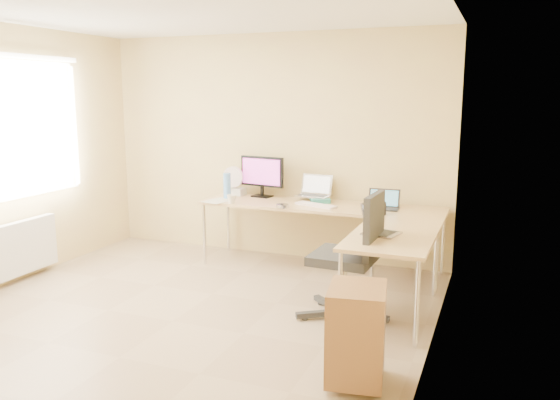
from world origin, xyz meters
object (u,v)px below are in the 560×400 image
at_px(desk_main, 320,237).
at_px(monitor, 262,177).
at_px(desk_fan, 235,182).
at_px(mug, 232,199).
at_px(water_bottle, 227,186).
at_px(laptop_center, 314,186).
at_px(office_chair, 343,261).
at_px(laptop_return, 382,222).
at_px(keyboard, 316,205).
at_px(cabinet, 356,333).
at_px(desk_return, 392,274).
at_px(laptop_black, 383,199).

distance_m(desk_main, monitor, 1.00).
bearing_deg(desk_fan, desk_main, -11.29).
height_order(mug, desk_fan, desk_fan).
distance_m(water_bottle, desk_fan, 0.26).
height_order(laptop_center, office_chair, office_chair).
bearing_deg(laptop_return, monitor, 65.21).
bearing_deg(keyboard, laptop_return, -27.31).
xyz_separation_m(keyboard, cabinet, (1.00, -2.20, -0.38)).
xyz_separation_m(laptop_center, office_chair, (0.74, -1.42, -0.40)).
xyz_separation_m(monitor, laptop_center, (0.63, 0.00, -0.07)).
distance_m(desk_main, water_bottle, 1.22).
bearing_deg(water_bottle, cabinet, -47.04).
xyz_separation_m(water_bottle, laptop_return, (1.98, -1.00, -0.04)).
distance_m(desk_main, laptop_return, 1.46).
xyz_separation_m(monitor, laptop_return, (1.66, -1.26, -0.13)).
xyz_separation_m(water_bottle, cabinet, (2.08, -2.24, -0.52)).
bearing_deg(office_chair, desk_fan, 143.27).
bearing_deg(mug, desk_return, -20.29).
distance_m(office_chair, cabinet, 1.15).
xyz_separation_m(monitor, cabinet, (1.76, -2.49, -0.61)).
bearing_deg(laptop_center, water_bottle, -159.34).
relative_size(desk_return, mug, 12.43).
height_order(desk_main, keyboard, keyboard).
bearing_deg(laptop_black, mug, -172.06).
relative_size(desk_return, desk_fan, 4.17).
relative_size(keyboard, cabinet, 0.76).
bearing_deg(desk_return, laptop_black, 106.50).
xyz_separation_m(laptop_black, water_bottle, (-1.78, -0.06, 0.04)).
bearing_deg(desk_fan, water_bottle, -85.75).
relative_size(keyboard, water_bottle, 1.61).
bearing_deg(monitor, laptop_black, 1.01).
bearing_deg(laptop_center, desk_main, -48.18).
relative_size(water_bottle, laptop_return, 0.89).
relative_size(laptop_center, cabinet, 0.59).
height_order(monitor, mug, monitor).
xyz_separation_m(laptop_black, desk_fan, (-1.80, 0.19, 0.05)).
height_order(keyboard, mug, mug).
distance_m(laptop_center, office_chair, 1.65).
relative_size(laptop_center, keyboard, 0.77).
bearing_deg(office_chair, monitor, 136.80).
relative_size(monitor, laptop_black, 1.71).
relative_size(desk_main, mug, 25.34).
xyz_separation_m(office_chair, cabinet, (0.39, -1.08, -0.14)).
bearing_deg(monitor, desk_main, -5.85).
distance_m(laptop_center, keyboard, 0.36).
xyz_separation_m(water_bottle, desk_fan, (-0.02, 0.26, 0.01)).
height_order(laptop_black, laptop_return, laptop_return).
distance_m(desk_main, laptop_center, 0.59).
xyz_separation_m(laptop_black, laptop_return, (0.20, -1.07, 0.01)).
distance_m(mug, laptop_return, 1.96).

